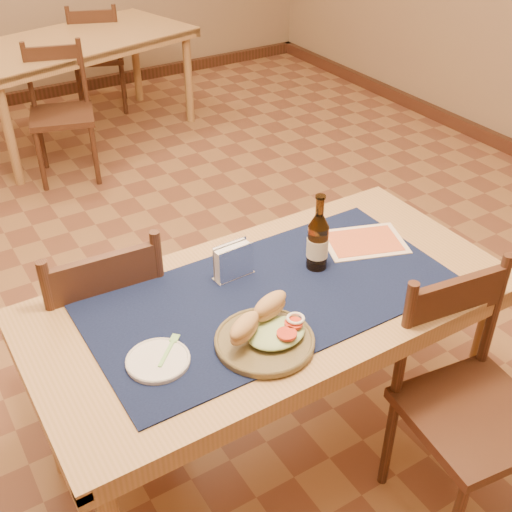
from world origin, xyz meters
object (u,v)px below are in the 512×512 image
back_table (74,50)px  chair_main_near (468,402)px  napkin_holder (233,262)px  chair_main_far (104,327)px  beer_bottle (318,241)px  main_table (272,315)px  sandwich_plate (266,333)px

back_table → chair_main_near: bearing=-89.7°
napkin_holder → chair_main_near: bearing=-53.8°
chair_main_far → chair_main_near: chair_main_far is taller
back_table → beer_bottle: 3.23m
chair_main_near → beer_bottle: (-0.22, 0.57, 0.39)m
chair_main_far → napkin_holder: bearing=-38.1°
main_table → chair_main_far: size_ratio=1.72×
beer_bottle → napkin_holder: 0.30m
sandwich_plate → napkin_holder: bearing=75.9°
main_table → sandwich_plate: 0.26m
chair_main_near → sandwich_plate: 0.73m
chair_main_far → napkin_holder: size_ratio=6.42×
back_table → beer_bottle: size_ratio=6.56×
chair_main_near → napkin_holder: (-0.49, 0.67, 0.34)m
back_table → sandwich_plate: bearing=-99.1°
main_table → napkin_holder: 0.22m
chair_main_far → chair_main_near: bearing=-47.9°
main_table → sandwich_plate: bearing=-127.6°
main_table → beer_bottle: 0.29m
chair_main_far → beer_bottle: bearing=-31.5°
sandwich_plate → beer_bottle: size_ratio=1.07×
beer_bottle → napkin_holder: bearing=159.6°
main_table → sandwich_plate: (-0.14, -0.18, 0.12)m
chair_main_far → sandwich_plate: bearing=-64.7°
napkin_holder → main_table: bearing=-70.0°
chair_main_near → beer_bottle: size_ratio=3.25×
beer_bottle → napkin_holder: beer_bottle is taller
sandwich_plate → beer_bottle: 0.44m
sandwich_plate → beer_bottle: beer_bottle is taller
chair_main_near → beer_bottle: 0.72m
beer_bottle → sandwich_plate: bearing=-146.7°
main_table → back_table: size_ratio=0.87×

